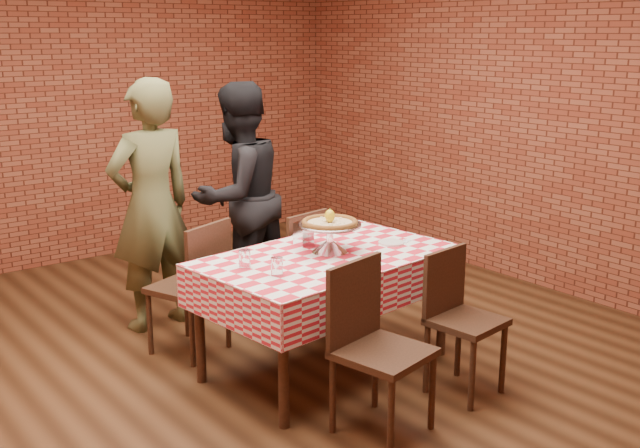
# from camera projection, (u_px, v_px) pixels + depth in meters

# --- Properties ---
(ground) EXTENTS (6.00, 6.00, 0.00)m
(ground) POSITION_uv_depth(u_px,v_px,m) (261.00, 364.00, 4.93)
(ground) COLOR black
(ground) RESTS_ON ground
(back_wall) EXTENTS (5.50, 0.00, 5.50)m
(back_wall) POSITION_uv_depth(u_px,v_px,m) (75.00, 105.00, 6.86)
(back_wall) COLOR maroon
(back_wall) RESTS_ON ground
(table) EXTENTS (1.64, 1.09, 0.75)m
(table) POSITION_uv_depth(u_px,v_px,m) (326.00, 312.00, 4.79)
(table) COLOR #3D2417
(table) RESTS_ON ground
(tablecloth) EXTENTS (1.68, 1.13, 0.27)m
(tablecloth) POSITION_uv_depth(u_px,v_px,m) (326.00, 275.00, 4.73)
(tablecloth) COLOR red
(tablecloth) RESTS_ON table
(pizza_stand) EXTENTS (0.44, 0.44, 0.18)m
(pizza_stand) POSITION_uv_depth(u_px,v_px,m) (330.00, 238.00, 4.74)
(pizza_stand) COLOR silver
(pizza_stand) RESTS_ON tablecloth
(pizza) EXTENTS (0.38, 0.38, 0.03)m
(pizza) POSITION_uv_depth(u_px,v_px,m) (330.00, 223.00, 4.71)
(pizza) COLOR #C8B690
(pizza) RESTS_ON pizza_stand
(lemon) EXTENTS (0.07, 0.07, 0.08)m
(lemon) POSITION_uv_depth(u_px,v_px,m) (330.00, 216.00, 4.70)
(lemon) COLOR gold
(lemon) RESTS_ON pizza
(water_glass_left) EXTENTS (0.07, 0.07, 0.11)m
(water_glass_left) POSITION_uv_depth(u_px,v_px,m) (277.00, 267.00, 4.28)
(water_glass_left) COLOR white
(water_glass_left) RESTS_ON tablecloth
(water_glass_right) EXTENTS (0.07, 0.07, 0.11)m
(water_glass_right) POSITION_uv_depth(u_px,v_px,m) (245.00, 259.00, 4.42)
(water_glass_right) COLOR white
(water_glass_right) RESTS_ON tablecloth
(side_plate) EXTENTS (0.18, 0.18, 0.01)m
(side_plate) POSITION_uv_depth(u_px,v_px,m) (391.00, 243.00, 4.94)
(side_plate) COLOR white
(side_plate) RESTS_ON tablecloth
(sweetener_packet_a) EXTENTS (0.06, 0.05, 0.00)m
(sweetener_packet_a) POSITION_uv_depth(u_px,v_px,m) (405.00, 242.00, 4.97)
(sweetener_packet_a) COLOR white
(sweetener_packet_a) RESTS_ON tablecloth
(sweetener_packet_b) EXTENTS (0.06, 0.05, 0.00)m
(sweetener_packet_b) POSITION_uv_depth(u_px,v_px,m) (407.00, 240.00, 5.01)
(sweetener_packet_b) COLOR white
(sweetener_packet_b) RESTS_ON tablecloth
(condiment_caddy) EXTENTS (0.12, 0.10, 0.15)m
(condiment_caddy) POSITION_uv_depth(u_px,v_px,m) (304.00, 233.00, 4.90)
(condiment_caddy) COLOR silver
(condiment_caddy) RESTS_ON tablecloth
(chair_near_left) EXTENTS (0.52, 0.52, 0.92)m
(chair_near_left) POSITION_uv_depth(u_px,v_px,m) (384.00, 351.00, 4.00)
(chair_near_left) COLOR #3D2417
(chair_near_left) RESTS_ON ground
(chair_near_right) EXTENTS (0.42, 0.42, 0.86)m
(chair_near_right) POSITION_uv_depth(u_px,v_px,m) (467.00, 325.00, 4.45)
(chair_near_right) COLOR #3D2417
(chair_near_right) RESTS_ON ground
(chair_far_left) EXTENTS (0.55, 0.55, 0.91)m
(chair_far_left) POSITION_uv_depth(u_px,v_px,m) (188.00, 287.00, 5.03)
(chair_far_left) COLOR #3D2417
(chair_far_left) RESTS_ON ground
(chair_far_right) EXTENTS (0.45, 0.45, 0.87)m
(chair_far_right) POSITION_uv_depth(u_px,v_px,m) (290.00, 267.00, 5.51)
(chair_far_right) COLOR #3D2417
(chair_far_right) RESTS_ON ground
(diner_olive) EXTENTS (0.69, 0.49, 1.80)m
(diner_olive) POSITION_uv_depth(u_px,v_px,m) (151.00, 206.00, 5.37)
(diner_olive) COLOR #4D4F2D
(diner_olive) RESTS_ON ground
(diner_black) EXTENTS (0.97, 0.83, 1.74)m
(diner_black) POSITION_uv_depth(u_px,v_px,m) (238.00, 197.00, 5.81)
(diner_black) COLOR black
(diner_black) RESTS_ON ground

